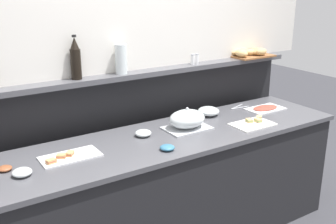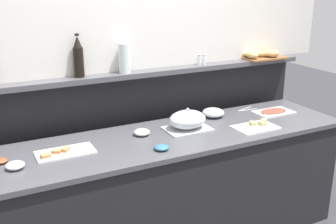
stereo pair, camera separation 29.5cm
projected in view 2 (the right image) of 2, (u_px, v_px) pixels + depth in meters
The scene contains 18 objects.
ground_plane at pixel (143, 204), 3.70m from camera, with size 12.00×12.00×0.00m, color #38383D.
buffet_counter at pixel (173, 190), 3.05m from camera, with size 2.71×0.71×0.90m.
back_ledge_unit at pixel (144, 139), 3.43m from camera, with size 2.97×0.22×1.28m.
sandwich_platter_side at pixel (256, 126), 3.06m from camera, with size 0.33×0.22×0.04m.
sandwich_platter_front at pixel (64, 152), 2.60m from camera, with size 0.37×0.19×0.04m.
cold_cuts_platter at pixel (274, 112), 3.40m from camera, with size 0.33×0.20×0.02m.
serving_cloche at pixel (187, 120), 3.00m from camera, with size 0.34×0.24×0.17m.
glass_bowl_large at pixel (142, 132), 2.90m from camera, with size 0.12×0.12×0.05m.
glass_bowl_medium at pixel (15, 166), 2.38m from camera, with size 0.11×0.11×0.05m.
glass_bowl_small at pixel (213, 113), 3.30m from camera, with size 0.18×0.18×0.07m.
condiment_bowl_dark at pixel (1, 161), 2.46m from camera, with size 0.08×0.08×0.03m, color brown.
condiment_bowl_teal at pixel (161, 147), 2.65m from camera, with size 0.10×0.10×0.03m, color teal.
serving_tongs at pixel (246, 110), 3.47m from camera, with size 0.19×0.08×0.01m.
wine_bottle_dark at pixel (78, 58), 2.92m from camera, with size 0.08×0.08×0.32m.
salt_shaker at pixel (199, 60), 3.37m from camera, with size 0.03×0.03×0.09m.
pepper_shaker at pixel (204, 59), 3.39m from camera, with size 0.03×0.03×0.09m.
bread_basket at pixel (262, 54), 3.65m from camera, with size 0.40×0.26×0.08m.
water_carafe at pixel (125, 58), 3.07m from camera, with size 0.09×0.09×0.22m, color silver.
Camera 2 is at (-1.26, -2.41, 1.96)m, focal length 43.10 mm.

